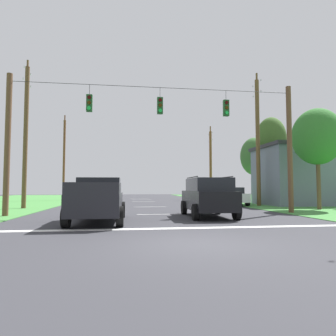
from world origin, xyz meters
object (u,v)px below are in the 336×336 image
tree_roadside_right (271,139)px  tree_roadside_left (254,156)px  overhead_signal_span (158,140)px  distant_car_crossing_white (231,196)px  tree_roadside_far_right (317,137)px  utility_pole_mid_right (258,140)px  utility_pole_mid_left (26,133)px  roadside_store (331,175)px  pickup_truck (98,200)px  suv_black (208,196)px  utility_pole_far_left (64,158)px  utility_pole_far_right (211,163)px

tree_roadside_right → tree_roadside_left: (0.68, 5.44, -1.06)m
overhead_signal_span → distant_car_crossing_white: size_ratio=3.77×
distant_car_crossing_white → tree_roadside_far_right: (4.28, -5.63, 4.21)m
utility_pole_mid_right → tree_roadside_left: 9.22m
utility_pole_mid_left → roadside_store: utility_pole_mid_left is taller
pickup_truck → tree_roadside_far_right: tree_roadside_far_right is taller
suv_black → distant_car_crossing_white: 10.61m
utility_pole_mid_left → utility_pole_far_left: size_ratio=1.07×
tree_roadside_right → roadside_store: (4.49, -2.13, -3.41)m
tree_roadside_right → tree_roadside_left: tree_roadside_right is taller
roadside_store → distant_car_crossing_white: bearing=179.2°
pickup_truck → utility_pole_far_right: (11.79, 23.74, 3.60)m
utility_pole_mid_right → utility_pole_mid_left: size_ratio=1.02×
pickup_truck → utility_pole_mid_right: (11.96, 9.97, 4.49)m
pickup_truck → tree_roadside_right: tree_roadside_right is taller
overhead_signal_span → roadside_store: overhead_signal_span is taller
suv_black → utility_pole_mid_right: (6.56, 8.44, 4.40)m
tree_roadside_left → utility_pole_mid_right: bearing=-111.6°
distant_car_crossing_white → utility_pole_mid_right: utility_pole_mid_right is taller
utility_pole_far_right → tree_roadside_right: utility_pole_far_right is taller
distant_car_crossing_white → roadside_store: bearing=-0.8°
overhead_signal_span → tree_roadside_left: (12.40, 15.31, 0.78)m
utility_pole_far_right → tree_roadside_right: bearing=-74.8°
tree_roadside_right → roadside_store: size_ratio=0.63×
pickup_truck → suv_black: 5.61m
pickup_truck → tree_roadside_far_right: size_ratio=0.78×
tree_roadside_left → overhead_signal_span: bearing=-129.0°
utility_pole_mid_right → tree_roadside_left: utility_pole_mid_right is taller
pickup_truck → distant_car_crossing_white: (9.97, 11.09, -0.18)m
utility_pole_far_right → roadside_store: bearing=-60.0°
distant_car_crossing_white → utility_pole_far_right: (1.82, 12.65, 3.78)m
utility_pole_far_left → distant_car_crossing_white: bearing=-38.2°
utility_pole_mid_right → roadside_store: size_ratio=0.86×
utility_pole_far_right → utility_pole_far_left: bearing=179.8°
utility_pole_far_right → tree_roadside_right: size_ratio=1.15×
distant_car_crossing_white → tree_roadside_left: size_ratio=0.61×
distant_car_crossing_white → roadside_store: (9.19, -0.14, 1.82)m
utility_pole_far_left → tree_roadside_left: utility_pole_far_left is taller
utility_pole_mid_right → distant_car_crossing_white: bearing=150.5°
utility_pole_far_right → utility_pole_far_left: (-17.98, 0.07, 0.41)m
suv_black → tree_roadside_left: tree_roadside_left is taller
tree_roadside_right → utility_pole_mid_left: bearing=-169.6°
pickup_truck → utility_pole_mid_left: utility_pole_mid_left is taller
utility_pole_far_left → tree_roadside_left: (21.55, -5.28, -0.01)m
pickup_truck → roadside_store: roadside_store is taller
tree_roadside_left → utility_pole_far_right: bearing=124.4°
utility_pole_far_right → utility_pole_far_left: 17.98m
overhead_signal_span → tree_roadside_right: 15.43m
utility_pole_mid_right → utility_pole_far_right: (-0.17, 13.77, -0.89)m
overhead_signal_span → utility_pole_far_left: (-9.15, 20.59, 0.79)m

